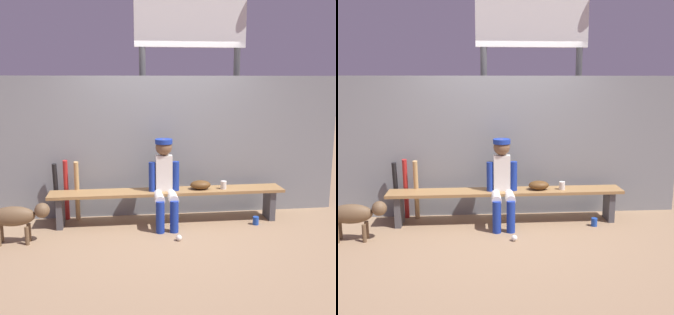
{
  "view_description": "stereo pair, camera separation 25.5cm",
  "coord_description": "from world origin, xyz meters",
  "views": [
    {
      "loc": [
        -0.66,
        -5.32,
        1.93
      ],
      "look_at": [
        0.0,
        0.0,
        0.9
      ],
      "focal_mm": 43.85,
      "sensor_mm": 36.0,
      "label": 1
    },
    {
      "loc": [
        -0.41,
        -5.35,
        1.93
      ],
      "look_at": [
        0.0,
        0.0,
        0.9
      ],
      "focal_mm": 43.85,
      "sensor_mm": 36.0,
      "label": 2
    }
  ],
  "objects": [
    {
      "name": "scoreboard",
      "position": [
        0.55,
        1.07,
        2.32
      ],
      "size": [
        1.99,
        0.27,
        3.36
      ],
      "color": "#3F3F42",
      "rests_on": "ground_plane"
    },
    {
      "name": "bat_wood_tan",
      "position": [
        -1.23,
        0.2,
        0.43
      ],
      "size": [
        0.08,
        0.18,
        0.85
      ],
      "primitive_type": "cylinder",
      "rotation": [
        0.13,
        0.0,
        0.1
      ],
      "color": "tan",
      "rests_on": "ground_plane"
    },
    {
      "name": "baseball",
      "position": [
        0.05,
        -0.67,
        0.04
      ],
      "size": [
        0.07,
        0.07,
        0.07
      ],
      "primitive_type": "sphere",
      "color": "white",
      "rests_on": "ground_plane"
    },
    {
      "name": "bat_aluminum_black",
      "position": [
        -1.52,
        0.26,
        0.41
      ],
      "size": [
        0.07,
        0.14,
        0.81
      ],
      "primitive_type": "cylinder",
      "rotation": [
        0.09,
        0.0,
        -0.08
      ],
      "color": "black",
      "rests_on": "ground_plane"
    },
    {
      "name": "chainlink_fence",
      "position": [
        0.0,
        0.37,
        0.99
      ],
      "size": [
        5.07,
        0.03,
        1.98
      ],
      "primitive_type": "cube",
      "color": "gray",
      "rests_on": "ground_plane"
    },
    {
      "name": "cup_on_ground",
      "position": [
        1.16,
        -0.24,
        0.06
      ],
      "size": [
        0.08,
        0.08,
        0.11
      ],
      "primitive_type": "cylinder",
      "color": "#1E47AD",
      "rests_on": "ground_plane"
    },
    {
      "name": "player_seated",
      "position": [
        -0.06,
        -0.11,
        0.63
      ],
      "size": [
        0.41,
        0.55,
        1.16
      ],
      "color": "silver",
      "rests_on": "ground_plane"
    },
    {
      "name": "cup_on_bench",
      "position": [
        0.76,
        -0.03,
        0.51
      ],
      "size": [
        0.08,
        0.08,
        0.11
      ],
      "primitive_type": "cylinder",
      "color": "silver",
      "rests_on": "dugout_bench"
    },
    {
      "name": "dugout_bench",
      "position": [
        0.0,
        0.0,
        0.37
      ],
      "size": [
        3.17,
        0.36,
        0.45
      ],
      "color": "olive",
      "rests_on": "ground_plane"
    },
    {
      "name": "bat_aluminum_red",
      "position": [
        -1.38,
        0.24,
        0.43
      ],
      "size": [
        0.08,
        0.18,
        0.87
      ],
      "primitive_type": "cylinder",
      "rotation": [
        0.13,
        0.0,
        0.12
      ],
      "color": "#B22323",
      "rests_on": "ground_plane"
    },
    {
      "name": "ground_plane",
      "position": [
        0.0,
        0.0,
        0.0
      ],
      "size": [
        30.0,
        30.0,
        0.0
      ],
      "primitive_type": "plane",
      "color": "#937556"
    },
    {
      "name": "dog",
      "position": [
        -1.86,
        -0.51,
        0.34
      ],
      "size": [
        0.84,
        0.2,
        0.49
      ],
      "color": "brown",
      "rests_on": "ground_plane"
    },
    {
      "name": "baseball_glove",
      "position": [
        0.45,
        0.0,
        0.51
      ],
      "size": [
        0.28,
        0.2,
        0.12
      ],
      "primitive_type": "ellipsoid",
      "color": "#593819",
      "rests_on": "dugout_bench"
    }
  ]
}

